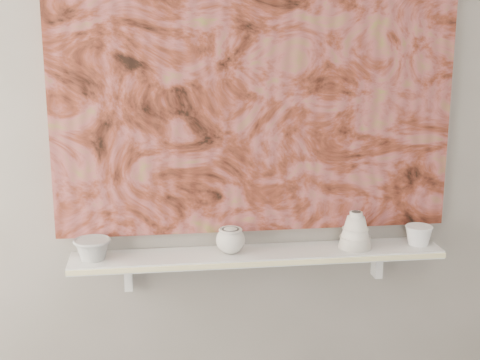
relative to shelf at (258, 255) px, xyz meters
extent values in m
plane|color=gray|center=(0.00, 0.09, 0.44)|extent=(3.60, 0.00, 3.60)
cube|color=white|center=(0.00, 0.00, 0.00)|extent=(1.40, 0.18, 0.03)
cube|color=#F8EBA5|center=(0.00, -0.09, 0.00)|extent=(1.40, 0.01, 0.02)
cube|color=white|center=(-0.49, 0.06, -0.07)|extent=(0.03, 0.06, 0.12)
cube|color=white|center=(0.49, 0.06, -0.07)|extent=(0.03, 0.06, 0.12)
cube|color=maroon|center=(0.00, 0.08, 0.62)|extent=(1.50, 0.02, 1.10)
cube|color=black|center=(0.45, 0.07, 0.32)|extent=(0.09, 0.00, 0.08)
camera|label=1|loc=(-0.38, -2.35, 0.87)|focal=50.00mm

